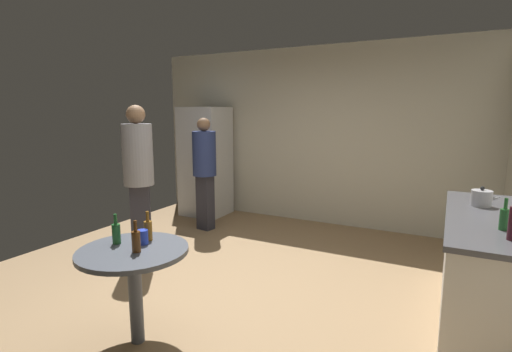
{
  "coord_description": "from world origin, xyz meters",
  "views": [
    {
      "loc": [
        1.95,
        -3.01,
        1.72
      ],
      "look_at": [
        0.22,
        0.35,
        1.08
      ],
      "focal_mm": 26.58,
      "sensor_mm": 36.0,
      "label": 1
    }
  ],
  "objects_px": {
    "kettle": "(482,198)",
    "beer_bottle_green": "(116,233)",
    "refrigerator": "(205,162)",
    "beer_bottle_amber": "(148,230)",
    "person_in_navy_shirt": "(205,165)",
    "person_in_gray_shirt": "(139,170)",
    "beer_bottle_brown": "(136,241)",
    "foreground_table": "(134,263)",
    "plastic_cup_blue": "(143,237)",
    "beer_bottle_on_counter": "(504,218)"
  },
  "relations": [
    {
      "from": "beer_bottle_green",
      "to": "beer_bottle_brown",
      "type": "bearing_deg",
      "value": -13.2
    },
    {
      "from": "beer_bottle_on_counter",
      "to": "person_in_gray_shirt",
      "type": "distance_m",
      "value": 3.55
    },
    {
      "from": "refrigerator",
      "to": "person_in_gray_shirt",
      "type": "height_order",
      "value": "same"
    },
    {
      "from": "beer_bottle_amber",
      "to": "plastic_cup_blue",
      "type": "height_order",
      "value": "beer_bottle_amber"
    },
    {
      "from": "kettle",
      "to": "plastic_cup_blue",
      "type": "relative_size",
      "value": 2.22
    },
    {
      "from": "plastic_cup_blue",
      "to": "beer_bottle_amber",
      "type": "bearing_deg",
      "value": 107.68
    },
    {
      "from": "kettle",
      "to": "beer_bottle_on_counter",
      "type": "distance_m",
      "value": 0.74
    },
    {
      "from": "plastic_cup_blue",
      "to": "kettle",
      "type": "bearing_deg",
      "value": 37.66
    },
    {
      "from": "foreground_table",
      "to": "beer_bottle_on_counter",
      "type": "bearing_deg",
      "value": 25.83
    },
    {
      "from": "beer_bottle_amber",
      "to": "person_in_gray_shirt",
      "type": "distance_m",
      "value": 1.58
    },
    {
      "from": "person_in_navy_shirt",
      "to": "beer_bottle_amber",
      "type": "bearing_deg",
      "value": 33.56
    },
    {
      "from": "foreground_table",
      "to": "person_in_gray_shirt",
      "type": "relative_size",
      "value": 0.44
    },
    {
      "from": "beer_bottle_green",
      "to": "kettle",
      "type": "bearing_deg",
      "value": 36.73
    },
    {
      "from": "refrigerator",
      "to": "beer_bottle_brown",
      "type": "bearing_deg",
      "value": -62.78
    },
    {
      "from": "refrigerator",
      "to": "beer_bottle_amber",
      "type": "xyz_separation_m",
      "value": [
        1.6,
        -3.08,
        -0.08
      ]
    },
    {
      "from": "kettle",
      "to": "beer_bottle_green",
      "type": "bearing_deg",
      "value": -143.27
    },
    {
      "from": "refrigerator",
      "to": "kettle",
      "type": "height_order",
      "value": "refrigerator"
    },
    {
      "from": "refrigerator",
      "to": "person_in_navy_shirt",
      "type": "relative_size",
      "value": 1.1
    },
    {
      "from": "refrigerator",
      "to": "beer_bottle_on_counter",
      "type": "bearing_deg",
      "value": -27.99
    },
    {
      "from": "beer_bottle_on_counter",
      "to": "person_in_gray_shirt",
      "type": "bearing_deg",
      "value": 177.93
    },
    {
      "from": "beer_bottle_brown",
      "to": "plastic_cup_blue",
      "type": "relative_size",
      "value": 2.09
    },
    {
      "from": "beer_bottle_on_counter",
      "to": "person_in_gray_shirt",
      "type": "height_order",
      "value": "person_in_gray_shirt"
    },
    {
      "from": "refrigerator",
      "to": "beer_bottle_amber",
      "type": "height_order",
      "value": "refrigerator"
    },
    {
      "from": "kettle",
      "to": "person_in_navy_shirt",
      "type": "height_order",
      "value": "person_in_navy_shirt"
    },
    {
      "from": "kettle",
      "to": "plastic_cup_blue",
      "type": "height_order",
      "value": "kettle"
    },
    {
      "from": "kettle",
      "to": "person_in_navy_shirt",
      "type": "distance_m",
      "value": 3.5
    },
    {
      "from": "foreground_table",
      "to": "plastic_cup_blue",
      "type": "xyz_separation_m",
      "value": [
        -0.01,
        0.11,
        0.16
      ]
    },
    {
      "from": "plastic_cup_blue",
      "to": "person_in_gray_shirt",
      "type": "relative_size",
      "value": 0.06
    },
    {
      "from": "kettle",
      "to": "beer_bottle_brown",
      "type": "distance_m",
      "value": 2.93
    },
    {
      "from": "beer_bottle_green",
      "to": "person_in_gray_shirt",
      "type": "xyz_separation_m",
      "value": [
        -0.98,
        1.25,
        0.24
      ]
    },
    {
      "from": "refrigerator",
      "to": "beer_bottle_brown",
      "type": "relative_size",
      "value": 7.83
    },
    {
      "from": "foreground_table",
      "to": "person_in_gray_shirt",
      "type": "bearing_deg",
      "value": 132.51
    },
    {
      "from": "plastic_cup_blue",
      "to": "person_in_gray_shirt",
      "type": "height_order",
      "value": "person_in_gray_shirt"
    },
    {
      "from": "beer_bottle_on_counter",
      "to": "beer_bottle_green",
      "type": "xyz_separation_m",
      "value": [
        -2.57,
        -1.12,
        -0.17
      ]
    },
    {
      "from": "beer_bottle_on_counter",
      "to": "person_in_navy_shirt",
      "type": "height_order",
      "value": "person_in_navy_shirt"
    },
    {
      "from": "beer_bottle_on_counter",
      "to": "plastic_cup_blue",
      "type": "distance_m",
      "value": 2.61
    },
    {
      "from": "foreground_table",
      "to": "person_in_navy_shirt",
      "type": "xyz_separation_m",
      "value": [
        -1.15,
        2.56,
        0.33
      ]
    },
    {
      "from": "refrigerator",
      "to": "plastic_cup_blue",
      "type": "xyz_separation_m",
      "value": [
        1.63,
        -3.17,
        -0.11
      ]
    },
    {
      "from": "beer_bottle_green",
      "to": "person_in_navy_shirt",
      "type": "bearing_deg",
      "value": 110.73
    },
    {
      "from": "beer_bottle_on_counter",
      "to": "beer_bottle_amber",
      "type": "height_order",
      "value": "beer_bottle_on_counter"
    },
    {
      "from": "kettle",
      "to": "foreground_table",
      "type": "bearing_deg",
      "value": -140.53
    },
    {
      "from": "plastic_cup_blue",
      "to": "person_in_navy_shirt",
      "type": "bearing_deg",
      "value": 115.03
    },
    {
      "from": "person_in_navy_shirt",
      "to": "kettle",
      "type": "bearing_deg",
      "value": 86.98
    },
    {
      "from": "beer_bottle_brown",
      "to": "beer_bottle_green",
      "type": "bearing_deg",
      "value": 166.8
    },
    {
      "from": "beer_bottle_amber",
      "to": "refrigerator",
      "type": "bearing_deg",
      "value": 117.45
    },
    {
      "from": "kettle",
      "to": "refrigerator",
      "type": "bearing_deg",
      "value": 160.28
    },
    {
      "from": "beer_bottle_brown",
      "to": "beer_bottle_on_counter",
      "type": "bearing_deg",
      "value": 27.08
    },
    {
      "from": "kettle",
      "to": "beer_bottle_amber",
      "type": "distance_m",
      "value": 2.87
    },
    {
      "from": "beer_bottle_green",
      "to": "person_in_gray_shirt",
      "type": "relative_size",
      "value": 0.13
    },
    {
      "from": "person_in_gray_shirt",
      "to": "beer_bottle_on_counter",
      "type": "bearing_deg",
      "value": 47.59
    }
  ]
}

